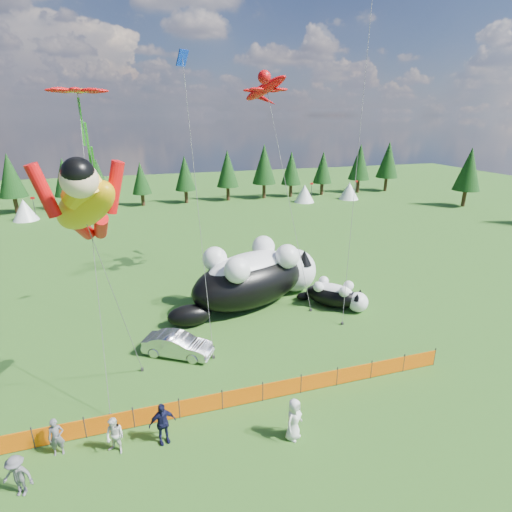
# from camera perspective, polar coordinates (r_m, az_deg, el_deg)

# --- Properties ---
(ground) EXTENTS (160.00, 160.00, 0.00)m
(ground) POSITION_cam_1_polar(r_m,az_deg,el_deg) (22.79, -3.97, -15.81)
(ground) COLOR #0D3509
(ground) RESTS_ON ground
(safety_fence) EXTENTS (22.06, 0.06, 1.10)m
(safety_fence) POSITION_cam_1_polar(r_m,az_deg,el_deg) (20.16, -1.91, -19.38)
(safety_fence) COLOR #262626
(safety_fence) RESTS_ON ground
(tree_line) EXTENTS (90.00, 4.00, 8.00)m
(tree_line) POSITION_cam_1_polar(r_m,az_deg,el_deg) (63.97, -13.58, 10.70)
(tree_line) COLOR black
(tree_line) RESTS_ON ground
(festival_tents) EXTENTS (50.00, 3.20, 2.80)m
(festival_tents) POSITION_cam_1_polar(r_m,az_deg,el_deg) (61.23, -2.63, 8.37)
(festival_tents) COLOR white
(festival_tents) RESTS_ON ground
(cat_large) EXTENTS (12.06, 7.43, 4.52)m
(cat_large) POSITION_cam_1_polar(r_m,az_deg,el_deg) (28.97, 0.03, -2.85)
(cat_large) COLOR black
(cat_large) RESTS_ON ground
(cat_small) EXTENTS (4.27, 4.24, 1.93)m
(cat_small) POSITION_cam_1_polar(r_m,az_deg,el_deg) (29.46, 11.29, -5.47)
(cat_small) COLOR black
(cat_small) RESTS_ON ground
(car) EXTENTS (4.17, 3.28, 1.33)m
(car) POSITION_cam_1_polar(r_m,az_deg,el_deg) (23.95, -11.13, -12.36)
(car) COLOR silver
(car) RESTS_ON ground
(spectator_a) EXTENTS (0.63, 0.42, 1.69)m
(spectator_a) POSITION_cam_1_polar(r_m,az_deg,el_deg) (19.48, -26.63, -22.13)
(spectator_a) COLOR #5C5B60
(spectator_a) RESTS_ON ground
(spectator_b) EXTENTS (0.94, 0.86, 1.67)m
(spectator_b) POSITION_cam_1_polar(r_m,az_deg,el_deg) (18.69, -19.52, -23.07)
(spectator_b) COLOR silver
(spectator_b) RESTS_ON ground
(spectator_c) EXTENTS (1.23, 0.78, 1.94)m
(spectator_c) POSITION_cam_1_polar(r_m,az_deg,el_deg) (18.52, -13.24, -22.25)
(spectator_c) COLOR #131435
(spectator_c) RESTS_ON ground
(spectator_d) EXTENTS (1.25, 0.92, 1.73)m
(spectator_d) POSITION_cam_1_polar(r_m,az_deg,el_deg) (18.53, -30.92, -25.38)
(spectator_d) COLOR #5C5B60
(spectator_d) RESTS_ON ground
(spectator_e) EXTENTS (1.13, 1.06, 1.94)m
(spectator_e) POSITION_cam_1_polar(r_m,az_deg,el_deg) (18.35, 5.42, -22.20)
(spectator_e) COLOR silver
(spectator_e) RESTS_ON ground
(superhero_kite) EXTENTS (6.40, 6.71, 12.44)m
(superhero_kite) POSITION_cam_1_polar(r_m,az_deg,el_deg) (16.48, -23.32, 6.59)
(superhero_kite) COLOR #D59B0B
(superhero_kite) RESTS_ON ground
(gecko_kite) EXTENTS (5.39, 10.24, 16.82)m
(gecko_kite) POSITION_cam_1_polar(r_m,az_deg,el_deg) (31.66, 1.33, 22.81)
(gecko_kite) COLOR red
(gecko_kite) RESTS_ON ground
(flower_kite) EXTENTS (3.33, 6.17, 14.71)m
(flower_kite) POSITION_cam_1_polar(r_m,az_deg,el_deg) (20.70, -24.12, 20.28)
(flower_kite) COLOR red
(flower_kite) RESTS_ON ground
(diamond_kite_a) EXTENTS (1.09, 4.61, 16.98)m
(diamond_kite_a) POSITION_cam_1_polar(r_m,az_deg,el_deg) (23.75, -10.30, 24.74)
(diamond_kite_a) COLOR #0B2CAB
(diamond_kite_a) RESTS_ON ground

